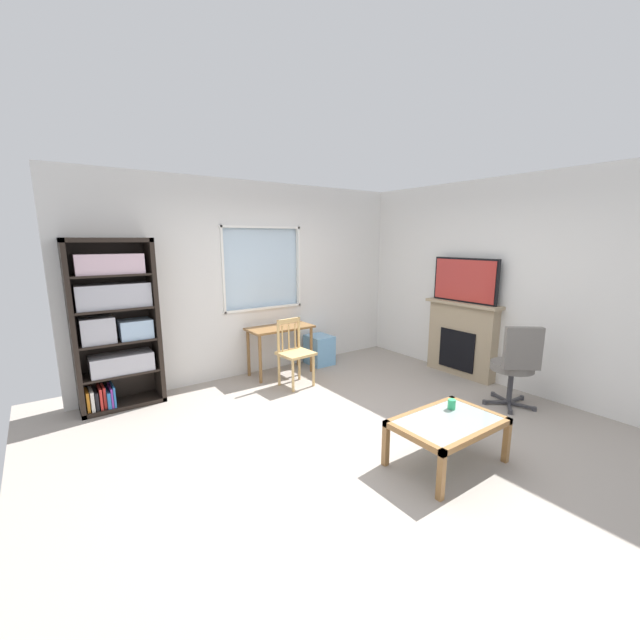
{
  "coord_description": "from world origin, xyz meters",
  "views": [
    {
      "loc": [
        -2.51,
        -2.99,
        1.94
      ],
      "look_at": [
        0.23,
        0.84,
        0.98
      ],
      "focal_mm": 22.16,
      "sensor_mm": 36.0,
      "label": 1
    }
  ],
  "objects_px": {
    "wooden_chair": "(294,352)",
    "office_chair": "(516,362)",
    "fireplace": "(461,339)",
    "sippy_cup": "(452,404)",
    "bookshelf": "(114,321)",
    "coffee_table": "(448,426)",
    "plastic_drawer_unit": "(319,350)",
    "tv": "(465,280)",
    "desk_under_window": "(280,335)"
  },
  "relations": [
    {
      "from": "fireplace",
      "to": "sippy_cup",
      "type": "relative_size",
      "value": 12.53
    },
    {
      "from": "plastic_drawer_unit",
      "to": "office_chair",
      "type": "relative_size",
      "value": 0.46
    },
    {
      "from": "desk_under_window",
      "to": "wooden_chair",
      "type": "bearing_deg",
      "value": -98.53
    },
    {
      "from": "bookshelf",
      "to": "desk_under_window",
      "type": "bearing_deg",
      "value": -2.93
    },
    {
      "from": "bookshelf",
      "to": "fireplace",
      "type": "relative_size",
      "value": 1.74
    },
    {
      "from": "tv",
      "to": "coffee_table",
      "type": "relative_size",
      "value": 1.04
    },
    {
      "from": "wooden_chair",
      "to": "coffee_table",
      "type": "distance_m",
      "value": 2.41
    },
    {
      "from": "plastic_drawer_unit",
      "to": "tv",
      "type": "height_order",
      "value": "tv"
    },
    {
      "from": "sippy_cup",
      "to": "office_chair",
      "type": "bearing_deg",
      "value": 6.76
    },
    {
      "from": "fireplace",
      "to": "office_chair",
      "type": "distance_m",
      "value": 1.19
    },
    {
      "from": "desk_under_window",
      "to": "plastic_drawer_unit",
      "type": "xyz_separation_m",
      "value": [
        0.73,
        0.05,
        -0.36
      ]
    },
    {
      "from": "plastic_drawer_unit",
      "to": "sippy_cup",
      "type": "distance_m",
      "value": 2.9
    },
    {
      "from": "plastic_drawer_unit",
      "to": "tv",
      "type": "relative_size",
      "value": 0.46
    },
    {
      "from": "fireplace",
      "to": "tv",
      "type": "relative_size",
      "value": 1.14
    },
    {
      "from": "tv",
      "to": "coffee_table",
      "type": "distance_m",
      "value": 2.71
    },
    {
      "from": "coffee_table",
      "to": "bookshelf",
      "type": "bearing_deg",
      "value": 124.66
    },
    {
      "from": "wooden_chair",
      "to": "sippy_cup",
      "type": "relative_size",
      "value": 10.0
    },
    {
      "from": "office_chair",
      "to": "sippy_cup",
      "type": "xyz_separation_m",
      "value": [
        -1.4,
        -0.17,
        -0.1
      ]
    },
    {
      "from": "plastic_drawer_unit",
      "to": "tv",
      "type": "xyz_separation_m",
      "value": [
        1.36,
        -1.6,
        1.15
      ]
    },
    {
      "from": "desk_under_window",
      "to": "office_chair",
      "type": "bearing_deg",
      "value": -58.66
    },
    {
      "from": "wooden_chair",
      "to": "bookshelf",
      "type": "bearing_deg",
      "value": 162.94
    },
    {
      "from": "desk_under_window",
      "to": "coffee_table",
      "type": "distance_m",
      "value": 2.93
    },
    {
      "from": "plastic_drawer_unit",
      "to": "wooden_chair",
      "type": "bearing_deg",
      "value": -145.18
    },
    {
      "from": "bookshelf",
      "to": "office_chair",
      "type": "relative_size",
      "value": 1.96
    },
    {
      "from": "wooden_chair",
      "to": "office_chair",
      "type": "height_order",
      "value": "office_chair"
    },
    {
      "from": "bookshelf",
      "to": "tv",
      "type": "distance_m",
      "value": 4.52
    },
    {
      "from": "plastic_drawer_unit",
      "to": "sippy_cup",
      "type": "xyz_separation_m",
      "value": [
        -0.53,
        -2.84,
        0.23
      ]
    },
    {
      "from": "desk_under_window",
      "to": "fireplace",
      "type": "bearing_deg",
      "value": -36.3
    },
    {
      "from": "desk_under_window",
      "to": "wooden_chair",
      "type": "xyz_separation_m",
      "value": [
        -0.08,
        -0.51,
        -0.13
      ]
    },
    {
      "from": "bookshelf",
      "to": "sippy_cup",
      "type": "distance_m",
      "value": 3.75
    },
    {
      "from": "desk_under_window",
      "to": "sippy_cup",
      "type": "relative_size",
      "value": 10.47
    },
    {
      "from": "plastic_drawer_unit",
      "to": "fireplace",
      "type": "xyz_separation_m",
      "value": [
        1.38,
        -1.6,
        0.31
      ]
    },
    {
      "from": "desk_under_window",
      "to": "fireplace",
      "type": "distance_m",
      "value": 2.62
    },
    {
      "from": "fireplace",
      "to": "coffee_table",
      "type": "bearing_deg",
      "value": -147.11
    },
    {
      "from": "tv",
      "to": "sippy_cup",
      "type": "xyz_separation_m",
      "value": [
        -1.89,
        -1.25,
        -0.92
      ]
    },
    {
      "from": "desk_under_window",
      "to": "office_chair",
      "type": "relative_size",
      "value": 0.94
    },
    {
      "from": "wooden_chair",
      "to": "coffee_table",
      "type": "relative_size",
      "value": 0.94
    },
    {
      "from": "wooden_chair",
      "to": "tv",
      "type": "relative_size",
      "value": 0.91
    },
    {
      "from": "bookshelf",
      "to": "plastic_drawer_unit",
      "type": "relative_size",
      "value": 4.28
    },
    {
      "from": "office_chair",
      "to": "sippy_cup",
      "type": "bearing_deg",
      "value": -173.24
    },
    {
      "from": "wooden_chair",
      "to": "tv",
      "type": "distance_m",
      "value": 2.57
    },
    {
      "from": "bookshelf",
      "to": "plastic_drawer_unit",
      "type": "bearing_deg",
      "value": -1.16
    },
    {
      "from": "tv",
      "to": "coffee_table",
      "type": "xyz_separation_m",
      "value": [
        -2.1,
        -1.37,
        -1.03
      ]
    },
    {
      "from": "bookshelf",
      "to": "desk_under_window",
      "type": "height_order",
      "value": "bookshelf"
    },
    {
      "from": "coffee_table",
      "to": "sippy_cup",
      "type": "xyz_separation_m",
      "value": [
        0.21,
        0.12,
        0.1
      ]
    },
    {
      "from": "fireplace",
      "to": "tv",
      "type": "bearing_deg",
      "value": 180.0
    },
    {
      "from": "desk_under_window",
      "to": "sippy_cup",
      "type": "height_order",
      "value": "desk_under_window"
    },
    {
      "from": "fireplace",
      "to": "sippy_cup",
      "type": "bearing_deg",
      "value": -146.84
    },
    {
      "from": "bookshelf",
      "to": "desk_under_window",
      "type": "xyz_separation_m",
      "value": [
        2.1,
        -0.11,
        -0.43
      ]
    },
    {
      "from": "desk_under_window",
      "to": "plastic_drawer_unit",
      "type": "relative_size",
      "value": 2.06
    }
  ]
}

